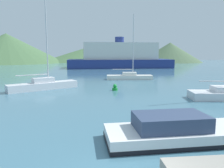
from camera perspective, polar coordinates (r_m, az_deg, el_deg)
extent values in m
cube|color=white|center=(10.57, 17.43, -12.42)|extent=(6.82, 2.60, 0.60)
cube|color=black|center=(10.64, 17.38, -13.42)|extent=(6.86, 2.61, 0.20)
cube|color=#334260|center=(10.17, 14.98, -9.41)|extent=(3.24, 1.98, 0.66)
cube|color=white|center=(33.24, 4.58, 1.76)|extent=(6.96, 2.28, 0.64)
cube|color=white|center=(33.19, 4.59, 2.69)|extent=(2.14, 1.38, 0.45)
cylinder|color=#BCBCC1|center=(33.13, 5.58, 10.10)|extent=(0.12, 0.12, 9.03)
cylinder|color=#BCBCC1|center=(33.04, 2.83, 3.86)|extent=(3.08, 0.34, 0.10)
cube|color=silver|center=(24.99, -17.45, -0.51)|extent=(7.16, 5.17, 0.77)
cube|color=silver|center=(24.90, -17.51, 0.97)|extent=(2.45, 2.04, 0.54)
cylinder|color=#BCBCC1|center=(25.02, -16.75, 12.44)|extent=(0.12, 0.12, 10.47)
cylinder|color=#BCBCC1|center=(24.48, -20.06, 2.23)|extent=(2.94, 1.86, 0.10)
cube|color=silver|center=(21.06, 26.79, -2.68)|extent=(5.60, 2.87, 0.66)
cube|color=silver|center=(20.97, 26.89, -1.16)|extent=(1.80, 1.72, 0.47)
cylinder|color=#BCBCC1|center=(20.56, 24.98, 0.67)|extent=(2.40, 0.42, 0.10)
cube|color=navy|center=(60.59, 1.93, 5.38)|extent=(28.25, 10.83, 2.30)
cube|color=silver|center=(60.53, 1.94, 8.57)|extent=(19.83, 9.04, 4.45)
cylinder|color=navy|center=(60.63, 1.96, 11.43)|extent=(2.43, 2.43, 1.60)
cylinder|color=green|center=(23.36, 0.76, -1.34)|extent=(0.58, 0.58, 0.26)
sphere|color=green|center=(23.31, 0.76, -0.52)|extent=(0.41, 0.41, 0.41)
cone|color=#476B42|center=(103.61, -25.82, 8.44)|extent=(47.39, 47.39, 12.29)
cone|color=#476B42|center=(109.00, -6.70, 7.65)|extent=(43.04, 43.04, 6.70)
cone|color=#4C6647|center=(102.68, 14.88, 7.99)|extent=(28.22, 28.22, 8.75)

